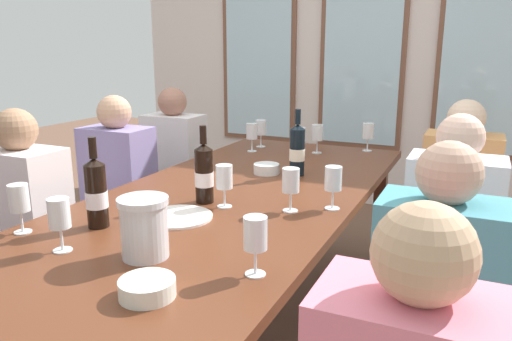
# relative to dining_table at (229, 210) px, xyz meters

# --- Properties ---
(back_wall_with_windows) EXTENTS (4.27, 0.10, 2.90)m
(back_wall_with_windows) POSITION_rel_dining_table_xyz_m (0.00, 2.46, 0.77)
(back_wall_with_windows) COLOR silver
(back_wall_with_windows) RESTS_ON ground
(dining_table) EXTENTS (1.07, 2.57, 0.74)m
(dining_table) POSITION_rel_dining_table_xyz_m (0.00, 0.00, 0.00)
(dining_table) COLOR #5C2E1A
(dining_table) RESTS_ON ground
(white_plate_0) EXTENTS (0.27, 0.27, 0.01)m
(white_plate_0) POSITION_rel_dining_table_xyz_m (-0.05, -0.33, 0.07)
(white_plate_0) COLOR white
(white_plate_0) RESTS_ON dining_table
(metal_pitcher) EXTENTS (0.16, 0.16, 0.19)m
(metal_pitcher) POSITION_rel_dining_table_xyz_m (0.06, -0.66, 0.16)
(metal_pitcher) COLOR silver
(metal_pitcher) RESTS_ON dining_table
(wine_bottle_0) EXTENTS (0.08, 0.08, 0.32)m
(wine_bottle_0) POSITION_rel_dining_table_xyz_m (-0.05, -0.11, 0.19)
(wine_bottle_0) COLOR black
(wine_bottle_0) RESTS_ON dining_table
(wine_bottle_2) EXTENTS (0.08, 0.08, 0.33)m
(wine_bottle_2) POSITION_rel_dining_table_xyz_m (-0.25, -0.52, 0.19)
(wine_bottle_2) COLOR black
(wine_bottle_2) RESTS_ON dining_table
(wine_bottle_3) EXTENTS (0.08, 0.08, 0.33)m
(wine_bottle_3) POSITION_rel_dining_table_xyz_m (0.14, 0.47, 0.19)
(wine_bottle_3) COLOR black
(wine_bottle_3) RESTS_ON dining_table
(tasting_bowl_0) EXTENTS (0.13, 0.13, 0.05)m
(tasting_bowl_0) POSITION_rel_dining_table_xyz_m (-0.01, 0.43, 0.09)
(tasting_bowl_0) COLOR white
(tasting_bowl_0) RESTS_ON dining_table
(tasting_bowl_1) EXTENTS (0.15, 0.15, 0.05)m
(tasting_bowl_1) POSITION_rel_dining_table_xyz_m (0.22, -0.87, 0.09)
(tasting_bowl_1) COLOR white
(tasting_bowl_1) RESTS_ON dining_table
(wine_glass_0) EXTENTS (0.07, 0.07, 0.17)m
(wine_glass_0) POSITION_rel_dining_table_xyz_m (-0.31, 1.05, 0.18)
(wine_glass_0) COLOR white
(wine_glass_0) RESTS_ON dining_table
(wine_glass_1) EXTENTS (0.07, 0.07, 0.17)m
(wine_glass_1) POSITION_rel_dining_table_xyz_m (0.05, -0.13, 0.18)
(wine_glass_1) COLOR white
(wine_glass_1) RESTS_ON dining_table
(wine_glass_2) EXTENTS (0.07, 0.07, 0.17)m
(wine_glass_2) POSITION_rel_dining_table_xyz_m (-0.46, -0.68, 0.18)
(wine_glass_2) COLOR white
(wine_glass_2) RESTS_ON dining_table
(wine_glass_3) EXTENTS (0.07, 0.07, 0.17)m
(wine_glass_3) POSITION_rel_dining_table_xyz_m (0.42, -0.64, 0.18)
(wine_glass_3) COLOR white
(wine_glass_3) RESTS_ON dining_table
(wine_glass_5) EXTENTS (0.07, 0.07, 0.17)m
(wine_glass_5) POSITION_rel_dining_table_xyz_m (0.31, -0.07, 0.18)
(wine_glass_5) COLOR white
(wine_glass_5) RESTS_ON dining_table
(wine_glass_6) EXTENTS (0.07, 0.07, 0.17)m
(wine_glass_6) POSITION_rel_dining_table_xyz_m (0.01, 0.87, 0.18)
(wine_glass_6) COLOR white
(wine_glass_6) RESTS_ON dining_table
(wine_glass_7) EXTENTS (0.07, 0.07, 0.17)m
(wine_glass_7) POSITION_rel_dining_table_xyz_m (-0.31, 0.89, 0.18)
(wine_glass_7) COLOR white
(wine_glass_7) RESTS_ON dining_table
(wine_glass_8) EXTENTS (0.07, 0.07, 0.17)m
(wine_glass_8) POSITION_rel_dining_table_xyz_m (0.45, 0.02, 0.18)
(wine_glass_8) COLOR white
(wine_glass_8) RESTS_ON dining_table
(wine_glass_9) EXTENTS (0.07, 0.07, 0.17)m
(wine_glass_9) POSITION_rel_dining_table_xyz_m (0.07, 1.01, 0.18)
(wine_glass_9) COLOR white
(wine_glass_9) RESTS_ON dining_table
(wine_glass_10) EXTENTS (0.07, 0.07, 0.17)m
(wine_glass_10) POSITION_rel_dining_table_xyz_m (0.34, 1.20, 0.18)
(wine_glass_10) COLOR white
(wine_glass_10) RESTS_ON dining_table
(wine_glass_11) EXTENTS (0.07, 0.07, 0.17)m
(wine_glass_11) POSITION_rel_dining_table_xyz_m (-0.21, -0.74, 0.18)
(wine_glass_11) COLOR white
(wine_glass_11) RESTS_ON dining_table
(seated_person_0) EXTENTS (0.38, 0.24, 1.11)m
(seated_person_0) POSITION_rel_dining_table_xyz_m (-0.89, 0.91, -0.15)
(seated_person_0) COLOR #272937
(seated_person_0) RESTS_ON ground
(seated_person_1) EXTENTS (0.38, 0.24, 1.11)m
(seated_person_1) POSITION_rel_dining_table_xyz_m (0.89, 0.92, -0.15)
(seated_person_1) COLOR #222132
(seated_person_1) RESTS_ON ground
(seated_person_2) EXTENTS (0.38, 0.24, 1.11)m
(seated_person_2) POSITION_rel_dining_table_xyz_m (-0.89, -0.30, -0.15)
(seated_person_2) COLOR #2E2B3F
(seated_person_2) RESTS_ON ground
(seated_person_3) EXTENTS (0.38, 0.24, 1.11)m
(seated_person_3) POSITION_rel_dining_table_xyz_m (0.89, -0.32, -0.15)
(seated_person_3) COLOR #2A2B32
(seated_person_3) RESTS_ON ground
(seated_person_6) EXTENTS (0.38, 0.24, 1.11)m
(seated_person_6) POSITION_rel_dining_table_xyz_m (-0.89, 0.35, -0.15)
(seated_person_6) COLOR #353836
(seated_person_6) RESTS_ON ground
(seated_person_7) EXTENTS (0.38, 0.24, 1.11)m
(seated_person_7) POSITION_rel_dining_table_xyz_m (0.89, 0.33, -0.15)
(seated_person_7) COLOR #212A43
(seated_person_7) RESTS_ON ground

